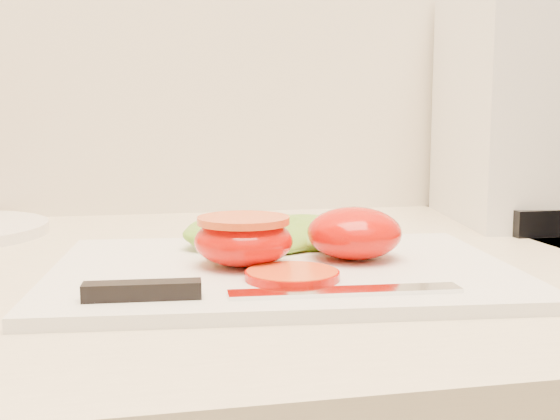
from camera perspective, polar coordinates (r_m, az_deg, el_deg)
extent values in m
cube|color=beige|center=(0.70, 9.58, -4.72)|extent=(3.92, 0.65, 0.03)
cube|color=white|center=(0.59, 0.20, -4.94)|extent=(0.41, 0.31, 0.01)
ellipsoid|color=red|center=(0.61, 6.06, -1.87)|extent=(0.08, 0.08, 0.05)
ellipsoid|color=red|center=(0.58, -2.98, -2.54)|extent=(0.08, 0.08, 0.04)
cylinder|color=red|center=(0.58, -2.99, -0.83)|extent=(0.08, 0.08, 0.01)
cylinder|color=orange|center=(0.54, 1.00, -5.30)|extent=(0.07, 0.07, 0.01)
ellipsoid|color=#70B02E|center=(0.66, -1.91, -1.94)|extent=(0.14, 0.10, 0.03)
ellipsoid|color=#70B02E|center=(0.67, 2.09, -1.88)|extent=(0.12, 0.10, 0.02)
cube|color=silver|center=(0.50, 5.35, -6.59)|extent=(0.17, 0.03, 0.00)
cube|color=black|center=(0.49, -11.13, -6.43)|extent=(0.08, 0.02, 0.01)
cube|color=silver|center=(0.95, 20.09, 8.25)|extent=(0.24, 0.28, 0.30)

